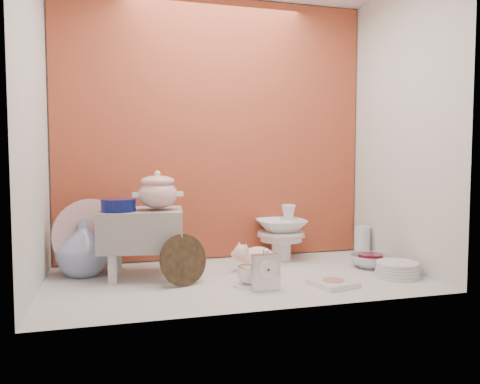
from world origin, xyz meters
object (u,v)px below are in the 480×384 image
object	(u,v)px
mantel_clock	(266,270)
crystal_bowl	(371,261)
step_stool	(142,243)
dinner_plate_stack	(397,269)
blue_white_vase	(83,248)
floral_platter	(90,236)
soup_tureen	(158,190)
gold_rim_teacup	(249,274)
porcelain_tower	(281,232)
plush_pig	(258,258)

from	to	relation	value
mantel_clock	crystal_bowl	size ratio (longest dim) A/B	0.84
step_stool	dinner_plate_stack	size ratio (longest dim) A/B	1.79
step_stool	blue_white_vase	size ratio (longest dim) A/B	1.42
floral_platter	crystal_bowl	distance (m)	1.47
step_stool	mantel_clock	world-z (taller)	step_stool
floral_platter	crystal_bowl	bearing A→B (deg)	-10.68
step_stool	crystal_bowl	world-z (taller)	step_stool
soup_tureen	mantel_clock	distance (m)	0.65
mantel_clock	dinner_plate_stack	world-z (taller)	mantel_clock
blue_white_vase	gold_rim_teacup	bearing A→B (deg)	-28.72
porcelain_tower	mantel_clock	bearing A→B (deg)	-116.51
mantel_clock	crystal_bowl	world-z (taller)	mantel_clock
step_stool	soup_tureen	distance (m)	0.28
blue_white_vase	dinner_plate_stack	distance (m)	1.56
porcelain_tower	gold_rim_teacup	bearing A→B (deg)	-124.73
porcelain_tower	plush_pig	bearing A→B (deg)	-134.02
blue_white_vase	crystal_bowl	bearing A→B (deg)	-8.86
blue_white_vase	plush_pig	distance (m)	0.88
mantel_clock	blue_white_vase	bearing A→B (deg)	145.38
mantel_clock	gold_rim_teacup	xyz separation A→B (m)	(-0.05, 0.09, -0.04)
soup_tureen	gold_rim_teacup	xyz separation A→B (m)	(0.39, -0.26, -0.37)
crystal_bowl	mantel_clock	bearing A→B (deg)	-158.42
crystal_bowl	dinner_plate_stack	bearing A→B (deg)	-84.79
blue_white_vase	soup_tureen	bearing A→B (deg)	-22.56
step_stool	gold_rim_teacup	distance (m)	0.56
soup_tureen	floral_platter	world-z (taller)	soup_tureen
mantel_clock	porcelain_tower	size ratio (longest dim) A/B	0.57
gold_rim_teacup	dinner_plate_stack	distance (m)	0.75
plush_pig	mantel_clock	bearing A→B (deg)	-77.46
floral_platter	plush_pig	distance (m)	0.86
crystal_bowl	floral_platter	bearing A→B (deg)	169.32
step_stool	gold_rim_teacup	world-z (taller)	step_stool
gold_rim_teacup	plush_pig	bearing A→B (deg)	64.85
gold_rim_teacup	soup_tureen	bearing A→B (deg)	146.15
dinner_plate_stack	soup_tureen	bearing A→B (deg)	165.45
porcelain_tower	floral_platter	bearing A→B (deg)	-178.16
soup_tureen	porcelain_tower	bearing A→B (deg)	17.25
gold_rim_teacup	blue_white_vase	bearing A→B (deg)	151.28
floral_platter	plush_pig	world-z (taller)	floral_platter
step_stool	soup_tureen	bearing A→B (deg)	-24.82
step_stool	soup_tureen	size ratio (longest dim) A/B	1.69
blue_white_vase	porcelain_tower	bearing A→B (deg)	4.00
step_stool	soup_tureen	xyz separation A→B (m)	(0.07, -0.05, 0.26)
mantel_clock	dinner_plate_stack	size ratio (longest dim) A/B	0.83
gold_rim_teacup	step_stool	bearing A→B (deg)	146.40
soup_tureen	porcelain_tower	distance (m)	0.80
blue_white_vase	mantel_clock	distance (m)	0.94
mantel_clock	soup_tureen	bearing A→B (deg)	138.64
soup_tureen	plush_pig	size ratio (longest dim) A/B	1.02
plush_pig	dinner_plate_stack	world-z (taller)	plush_pig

